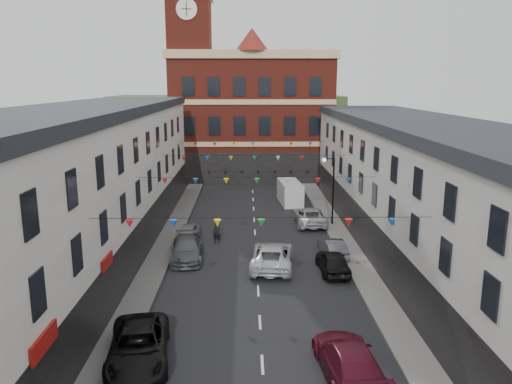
{
  "coord_description": "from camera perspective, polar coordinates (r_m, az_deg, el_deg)",
  "views": [
    {
      "loc": [
        -0.65,
        -27.93,
        12.21
      ],
      "look_at": [
        0.03,
        8.95,
        4.13
      ],
      "focal_mm": 35.0,
      "sensor_mm": 36.0,
      "label": 1
    }
  ],
  "objects": [
    {
      "name": "white_van",
      "position": [
        51.62,
        3.91,
        -0.07
      ],
      "size": [
        2.42,
        5.25,
        2.25
      ],
      "primitive_type": "cube",
      "rotation": [
        0.0,
        0.0,
        0.09
      ],
      "color": "silver",
      "rests_on": "ground"
    },
    {
      "name": "ground",
      "position": [
        30.49,
        0.25,
        -11.25
      ],
      "size": [
        160.0,
        160.0,
        0.0
      ],
      "primitive_type": "plane",
      "color": "black",
      "rests_on": "ground"
    },
    {
      "name": "car_right_d",
      "position": [
        33.35,
        8.78,
        -7.89
      ],
      "size": [
        1.92,
        4.46,
        1.5
      ],
      "primitive_type": "imported",
      "rotation": [
        0.0,
        0.0,
        3.17
      ],
      "color": "black",
      "rests_on": "ground"
    },
    {
      "name": "civic_building",
      "position": [
        66.01,
        -0.5,
        8.82
      ],
      "size": [
        20.6,
        13.3,
        18.5
      ],
      "color": "maroon",
      "rests_on": "ground"
    },
    {
      "name": "moving_car",
      "position": [
        33.92,
        1.86,
        -7.27
      ],
      "size": [
        3.32,
        6.14,
        1.64
      ],
      "primitive_type": "imported",
      "rotation": [
        0.0,
        0.0,
        3.04
      ],
      "color": "silver",
      "rests_on": "ground"
    },
    {
      "name": "clock_tower",
      "position": [
        63.36,
        -7.52,
        14.72
      ],
      "size": [
        5.6,
        5.6,
        30.0
      ],
      "color": "maroon",
      "rests_on": "ground"
    },
    {
      "name": "car_right_e",
      "position": [
        36.42,
        8.77,
        -6.29
      ],
      "size": [
        1.76,
        4.08,
        1.31
      ],
      "primitive_type": "imported",
      "rotation": [
        0.0,
        0.0,
        3.24
      ],
      "color": "#4C4E54",
      "rests_on": "ground"
    },
    {
      "name": "car_left_d",
      "position": [
        35.7,
        -7.92,
        -6.5
      ],
      "size": [
        2.52,
        5.29,
        1.49
      ],
      "primitive_type": "imported",
      "rotation": [
        0.0,
        0.0,
        0.09
      ],
      "color": "#484C51",
      "rests_on": "ground"
    },
    {
      "name": "terrace_left",
      "position": [
        31.75,
        -21.56,
        -1.0
      ],
      "size": [
        8.4,
        56.0,
        10.7
      ],
      "color": "beige",
      "rests_on": "ground"
    },
    {
      "name": "pedestrian",
      "position": [
        38.85,
        -4.5,
        -4.63
      ],
      "size": [
        0.72,
        0.55,
        1.77
      ],
      "primitive_type": "imported",
      "rotation": [
        0.0,
        0.0,
        -0.21
      ],
      "color": "black",
      "rests_on": "ground"
    },
    {
      "name": "car_right_c",
      "position": [
        22.41,
        10.57,
        -18.42
      ],
      "size": [
        2.69,
        5.8,
        1.64
      ],
      "primitive_type": "imported",
      "rotation": [
        0.0,
        0.0,
        3.21
      ],
      "color": "#521022",
      "rests_on": "ground"
    },
    {
      "name": "pavement_left",
      "position": [
        32.9,
        -12.11,
        -9.58
      ],
      "size": [
        1.8,
        64.0,
        0.15
      ],
      "primitive_type": "cube",
      "color": "#605E5B",
      "rests_on": "ground"
    },
    {
      "name": "car_right_f",
      "position": [
        44.15,
        6.15,
        -2.74
      ],
      "size": [
        2.63,
        5.55,
        1.53
      ],
      "primitive_type": "imported",
      "rotation": [
        0.0,
        0.0,
        3.16
      ],
      "color": "#AEB0B3",
      "rests_on": "ground"
    },
    {
      "name": "car_left_c",
      "position": [
        23.75,
        -13.28,
        -16.76
      ],
      "size": [
        3.34,
        5.94,
        1.57
      ],
      "primitive_type": "imported",
      "rotation": [
        0.0,
        0.0,
        0.14
      ],
      "color": "black",
      "rests_on": "ground"
    },
    {
      "name": "terrace_right",
      "position": [
        32.34,
        21.58,
        -1.68
      ],
      "size": [
        8.4,
        56.0,
        9.7
      ],
      "color": "beige",
      "rests_on": "ground"
    },
    {
      "name": "car_left_e",
      "position": [
        39.69,
        -7.83,
        -4.69
      ],
      "size": [
        1.91,
        3.95,
        1.3
      ],
      "primitive_type": "imported",
      "rotation": [
        0.0,
        0.0,
        -0.1
      ],
      "color": "gray",
      "rests_on": "ground"
    },
    {
      "name": "pavement_right",
      "position": [
        33.17,
        12.34,
        -9.4
      ],
      "size": [
        1.8,
        64.0,
        0.15
      ],
      "primitive_type": "cube",
      "color": "#605E5B",
      "rests_on": "ground"
    },
    {
      "name": "distant_hill",
      "position": [
        90.28,
        -3.22,
        7.76
      ],
      "size": [
        40.0,
        14.0,
        10.0
      ],
      "primitive_type": "cube",
      "color": "#324C23",
      "rests_on": "ground"
    },
    {
      "name": "street_lamp",
      "position": [
        43.35,
        8.52,
        1.18
      ],
      "size": [
        1.1,
        0.36,
        6.0
      ],
      "color": "black",
      "rests_on": "ground"
    }
  ]
}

